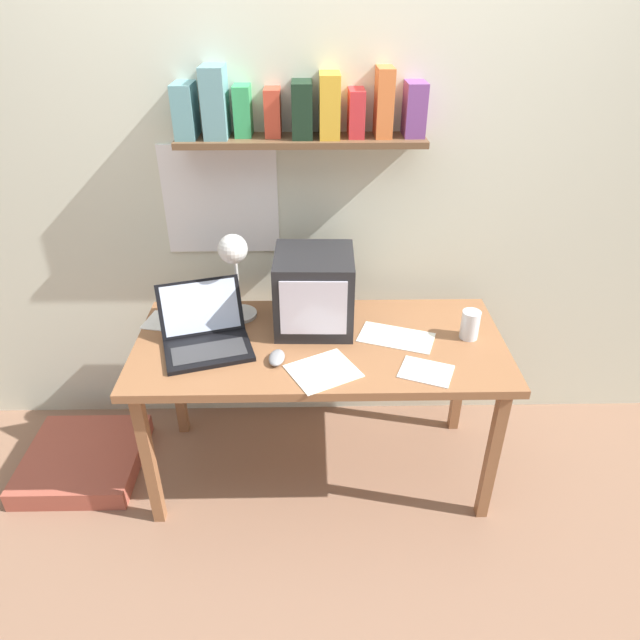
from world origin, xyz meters
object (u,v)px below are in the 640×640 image
object	(u,v)px
juice_glass	(470,326)
loose_paper_near_laptop	(396,337)
printed_handout	(426,371)
crt_monitor	(314,291)
corner_desk	(320,355)
computer_mouse	(277,358)
desk_lamp	(234,262)
open_notebook	(323,371)
floor_cushion	(84,460)
loose_paper_near_monitor	(176,322)
laptop	(205,331)

from	to	relation	value
juice_glass	loose_paper_near_laptop	distance (m)	0.30
printed_handout	crt_monitor	bearing A→B (deg)	139.99
corner_desk	computer_mouse	world-z (taller)	computer_mouse
corner_desk	desk_lamp	xyz separation A→B (m)	(-0.34, 0.15, 0.35)
open_notebook	floor_cushion	world-z (taller)	open_notebook
corner_desk	computer_mouse	bearing A→B (deg)	-141.07
loose_paper_near_monitor	printed_handout	xyz separation A→B (m)	(1.00, -0.37, 0.00)
floor_cushion	juice_glass	bearing A→B (deg)	-0.12
corner_desk	juice_glass	xyz separation A→B (m)	(0.60, 0.02, 0.12)
desk_lamp	computer_mouse	size ratio (longest dim) A/B	3.64
laptop	computer_mouse	distance (m)	0.32
juice_glass	floor_cushion	size ratio (longest dim) A/B	0.23
crt_monitor	loose_paper_near_laptop	size ratio (longest dim) A/B	0.98
laptop	open_notebook	size ratio (longest dim) A/B	1.33
open_notebook	juice_glass	bearing A→B (deg)	20.57
loose_paper_near_laptop	loose_paper_near_monitor	xyz separation A→B (m)	(-0.92, 0.13, 0.00)
juice_glass	loose_paper_near_laptop	size ratio (longest dim) A/B	0.36
crt_monitor	desk_lamp	bearing A→B (deg)	177.83
juice_glass	open_notebook	xyz separation A→B (m)	(-0.59, -0.22, -0.05)
loose_paper_near_monitor	floor_cushion	xyz separation A→B (m)	(-0.48, -0.13, -0.66)
crt_monitor	laptop	distance (m)	0.47
corner_desk	open_notebook	bearing A→B (deg)	-87.65
loose_paper_near_laptop	juice_glass	bearing A→B (deg)	-0.08
laptop	corner_desk	bearing A→B (deg)	-15.07
laptop	desk_lamp	bearing A→B (deg)	38.45
computer_mouse	corner_desk	bearing A→B (deg)	38.93
computer_mouse	loose_paper_near_laptop	bearing A→B (deg)	17.96
laptop	floor_cushion	world-z (taller)	laptop
computer_mouse	printed_handout	xyz separation A→B (m)	(0.56, -0.08, -0.01)
computer_mouse	open_notebook	xyz separation A→B (m)	(0.18, -0.07, -0.01)
corner_desk	floor_cushion	world-z (taller)	corner_desk
printed_handout	floor_cushion	bearing A→B (deg)	170.93
computer_mouse	crt_monitor	bearing A→B (deg)	61.44
desk_lamp	printed_handout	xyz separation A→B (m)	(0.73, -0.37, -0.28)
corner_desk	printed_handout	size ratio (longest dim) A/B	6.46
laptop	floor_cushion	bearing A→B (deg)	160.98
desk_lamp	juice_glass	size ratio (longest dim) A/B	3.37
floor_cushion	crt_monitor	bearing A→B (deg)	5.82
computer_mouse	floor_cushion	bearing A→B (deg)	170.34
crt_monitor	floor_cushion	bearing A→B (deg)	-172.69
corner_desk	loose_paper_near_laptop	size ratio (longest dim) A/B	4.46
open_notebook	printed_handout	xyz separation A→B (m)	(0.38, -0.01, 0.00)
open_notebook	desk_lamp	bearing A→B (deg)	134.34
juice_glass	loose_paper_near_monitor	distance (m)	1.22
crt_monitor	loose_paper_near_monitor	world-z (taller)	crt_monitor
loose_paper_near_laptop	floor_cushion	world-z (taller)	loose_paper_near_laptop
laptop	loose_paper_near_monitor	distance (m)	0.23
printed_handout	corner_desk	bearing A→B (deg)	151.28
corner_desk	loose_paper_near_monitor	world-z (taller)	loose_paper_near_monitor
computer_mouse	loose_paper_near_monitor	distance (m)	0.53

